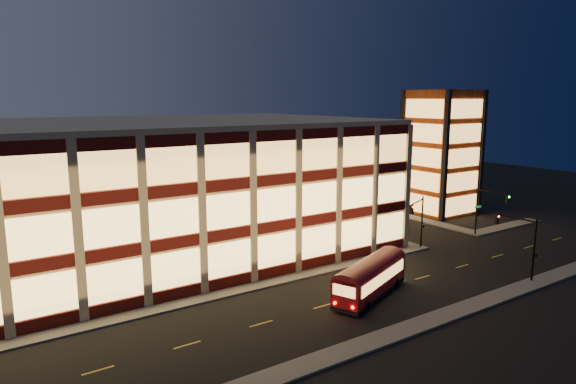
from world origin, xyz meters
TOP-DOWN VIEW (x-y plane):
  - ground at (0.00, 0.00)m, footprint 200.00×200.00m
  - sidewalk_office_south at (-3.00, 1.00)m, footprint 54.00×2.00m
  - sidewalk_office_east at (23.00, 17.00)m, footprint 2.00×30.00m
  - sidewalk_tower_south at (40.00, 1.00)m, footprint 14.00×2.00m
  - sidewalk_tower_west at (34.00, 17.00)m, footprint 2.00×30.00m
  - sidewalk_near at (0.00, -13.00)m, footprint 100.00×2.00m
  - office_building at (-2.91, 16.91)m, footprint 50.45×30.45m
  - stair_tower at (39.95, 11.95)m, footprint 8.60×8.60m
  - traffic_signal_far at (22.21, 0.24)m, footprint 3.79×1.87m
  - traffic_signal_right at (33.50, -0.62)m, footprint 1.20×4.37m
  - traffic_signal_near at (23.50, -11.03)m, footprint 0.32×4.45m
  - trolley_bus at (8.64, -6.59)m, footprint 9.94×5.89m

SIDE VIEW (x-z plane):
  - ground at x=0.00m, z-range 0.00..0.00m
  - sidewalk_office_south at x=-3.00m, z-range 0.00..0.15m
  - sidewalk_office_east at x=23.00m, z-range 0.00..0.15m
  - sidewalk_tower_south at x=40.00m, z-range 0.00..0.15m
  - sidewalk_tower_west at x=34.00m, z-range 0.00..0.15m
  - sidewalk_near at x=0.00m, z-range 0.00..0.15m
  - trolley_bus at x=8.64m, z-range 0.18..3.48m
  - traffic_signal_right at x=33.50m, z-range 1.10..7.10m
  - traffic_signal_far at x=22.21m, z-range 1.11..7.11m
  - traffic_signal_near at x=23.50m, z-range 1.13..7.13m
  - office_building at x=-2.91m, z-range 0.00..14.50m
  - stair_tower at x=39.95m, z-range -0.01..17.99m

